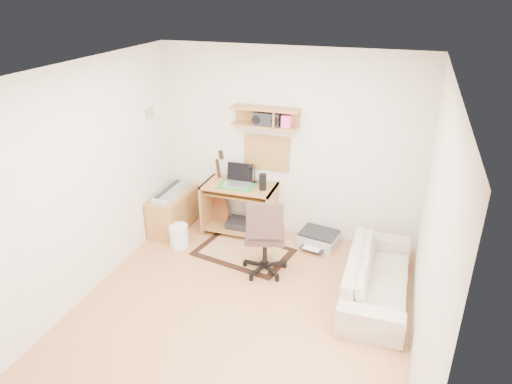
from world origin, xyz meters
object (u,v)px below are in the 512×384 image
(task_chair, at_px, (265,234))
(sofa, at_px, (378,270))
(desk, at_px, (240,209))
(cabinet, at_px, (174,211))
(printer, at_px, (319,239))

(task_chair, xyz_separation_m, sofa, (1.37, -0.07, -0.18))
(desk, xyz_separation_m, cabinet, (-0.96, -0.18, -0.10))
(desk, bearing_deg, printer, 0.83)
(task_chair, distance_m, printer, 1.08)
(task_chair, distance_m, sofa, 1.38)
(desk, distance_m, task_chair, 1.05)
(desk, bearing_deg, task_chair, -52.54)
(desk, relative_size, cabinet, 1.11)
(desk, height_order, sofa, desk)
(cabinet, bearing_deg, printer, 5.19)
(sofa, bearing_deg, cabinet, 76.40)
(printer, height_order, sofa, sofa)
(sofa, bearing_deg, task_chair, 87.24)
(desk, bearing_deg, sofa, -24.04)
(task_chair, height_order, cabinet, task_chair)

